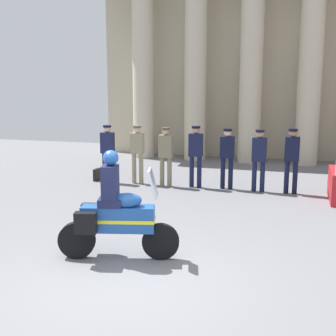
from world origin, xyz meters
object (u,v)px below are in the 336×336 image
at_px(officer_in_row_1, 137,150).
at_px(motorcycle_with_rider, 114,214).
at_px(officer_in_row_3, 196,151).
at_px(officer_in_row_2, 166,152).
at_px(officer_in_row_0, 108,149).
at_px(officer_in_row_4, 227,154).
at_px(officer_in_row_5, 259,155).
at_px(briefcase_on_ground, 97,175).
at_px(officer_in_row_6, 292,156).

relative_size(officer_in_row_1, motorcycle_with_rider, 0.83).
bearing_deg(officer_in_row_3, officer_in_row_2, 5.98).
height_order(officer_in_row_0, officer_in_row_4, officer_in_row_0).
bearing_deg(officer_in_row_3, motorcycle_with_rider, 88.20).
height_order(officer_in_row_4, officer_in_row_5, officer_in_row_5).
height_order(officer_in_row_0, briefcase_on_ground, officer_in_row_0).
bearing_deg(briefcase_on_ground, officer_in_row_2, -4.00).
xyz_separation_m(officer_in_row_1, officer_in_row_3, (1.74, -0.02, 0.02)).
height_order(officer_in_row_3, motorcycle_with_rider, motorcycle_with_rider).
xyz_separation_m(officer_in_row_3, motorcycle_with_rider, (-0.25, -5.56, -0.24)).
bearing_deg(officer_in_row_1, officer_in_row_0, 6.06).
height_order(officer_in_row_1, officer_in_row_6, officer_in_row_6).
bearing_deg(officer_in_row_6, briefcase_on_ground, -0.40).
bearing_deg(officer_in_row_4, officer_in_row_1, 1.31).
height_order(officer_in_row_4, motorcycle_with_rider, motorcycle_with_rider).
height_order(officer_in_row_0, officer_in_row_3, officer_in_row_3).
distance_m(officer_in_row_2, officer_in_row_6, 3.47).
relative_size(officer_in_row_3, motorcycle_with_rider, 0.85).
xyz_separation_m(officer_in_row_2, officer_in_row_3, (0.85, 0.08, 0.04)).
bearing_deg(briefcase_on_ground, officer_in_row_4, -0.41).
relative_size(officer_in_row_4, officer_in_row_6, 0.97).
xyz_separation_m(officer_in_row_3, officer_in_row_4, (0.88, 0.05, -0.03)).
bearing_deg(officer_in_row_0, officer_in_row_2, -179.85).
xyz_separation_m(officer_in_row_5, motorcycle_with_rider, (-2.01, -5.53, -0.21)).
height_order(officer_in_row_0, officer_in_row_2, officer_in_row_0).
distance_m(officer_in_row_1, officer_in_row_5, 3.50).
relative_size(officer_in_row_6, motorcycle_with_rider, 0.85).
bearing_deg(officer_in_row_5, briefcase_on_ground, -0.51).
xyz_separation_m(officer_in_row_1, motorcycle_with_rider, (1.49, -5.59, -0.22)).
bearing_deg(officer_in_row_6, officer_in_row_0, 0.99).
bearing_deg(officer_in_row_4, officer_in_row_6, 177.89).
relative_size(officer_in_row_1, briefcase_on_ground, 4.76).
bearing_deg(officer_in_row_4, officer_in_row_3, 3.97).
distance_m(officer_in_row_6, briefcase_on_ground, 5.76).
bearing_deg(officer_in_row_0, officer_in_row_5, -178.87).
distance_m(officer_in_row_1, officer_in_row_6, 4.36).
distance_m(officer_in_row_1, briefcase_on_ground, 1.58).
height_order(officer_in_row_2, officer_in_row_5, officer_in_row_5).
xyz_separation_m(officer_in_row_2, motorcycle_with_rider, (0.60, -5.49, -0.20)).
bearing_deg(motorcycle_with_rider, officer_in_row_4, 65.84).
height_order(officer_in_row_6, briefcase_on_ground, officer_in_row_6).
relative_size(officer_in_row_1, officer_in_row_4, 1.01).
distance_m(officer_in_row_2, officer_in_row_5, 2.61).
distance_m(officer_in_row_0, briefcase_on_ground, 0.95).
bearing_deg(officer_in_row_0, officer_in_row_6, -179.01).
height_order(officer_in_row_1, officer_in_row_4, officer_in_row_1).
bearing_deg(officer_in_row_0, motorcycle_with_rider, 114.24).
bearing_deg(officer_in_row_6, motorcycle_with_rider, 63.32).
xyz_separation_m(officer_in_row_2, officer_in_row_5, (2.61, 0.05, 0.00)).
bearing_deg(officer_in_row_2, briefcase_on_ground, -3.23).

